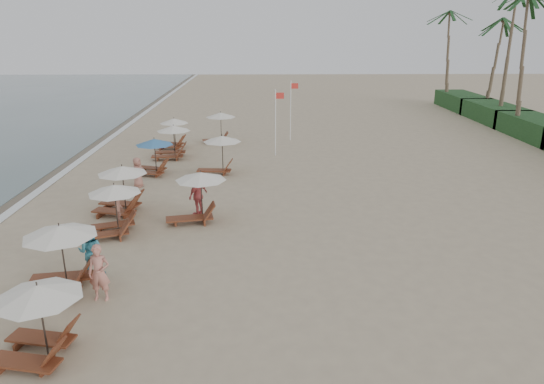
{
  "coord_description": "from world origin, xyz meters",
  "views": [
    {
      "loc": [
        0.49,
        -15.42,
        8.12
      ],
      "look_at": [
        1.0,
        5.25,
        1.3
      ],
      "focal_mm": 32.73,
      "sensor_mm": 36.0,
      "label": 1
    }
  ],
  "objects_px": {
    "lounger_station_5": "(170,143)",
    "flag_pole_near": "(276,119)",
    "lounger_station_0": "(35,320)",
    "lounger_station_1": "(56,260)",
    "beachgoer_far_a": "(198,195)",
    "lounger_station_2": "(111,209)",
    "beachgoer_mid_a": "(91,251)",
    "lounger_station_3": "(119,190)",
    "beachgoer_mid_b": "(120,207)",
    "lounger_station_6": "(172,133)",
    "lounger_station_4": "(152,155)",
    "inland_station_0": "(196,193)",
    "beachgoer_near": "(99,273)",
    "inland_station_1": "(219,151)",
    "beachgoer_far_b": "(138,172)",
    "inland_station_2": "(218,123)"
  },
  "relations": [
    {
      "from": "lounger_station_5",
      "to": "flag_pole_near",
      "type": "bearing_deg",
      "value": 4.86
    },
    {
      "from": "lounger_station_0",
      "to": "lounger_station_1",
      "type": "xyz_separation_m",
      "value": [
        -0.75,
        3.37,
        0.05
      ]
    },
    {
      "from": "lounger_station_1",
      "to": "beachgoer_far_a",
      "type": "distance_m",
      "value": 7.87
    },
    {
      "from": "lounger_station_2",
      "to": "beachgoer_mid_a",
      "type": "bearing_deg",
      "value": -85.67
    },
    {
      "from": "lounger_station_3",
      "to": "lounger_station_5",
      "type": "relative_size",
      "value": 1.0
    },
    {
      "from": "beachgoer_mid_b",
      "to": "lounger_station_5",
      "type": "bearing_deg",
      "value": -11.6
    },
    {
      "from": "lounger_station_5",
      "to": "lounger_station_6",
      "type": "relative_size",
      "value": 1.1
    },
    {
      "from": "beachgoer_mid_b",
      "to": "flag_pole_near",
      "type": "distance_m",
      "value": 14.23
    },
    {
      "from": "lounger_station_0",
      "to": "lounger_station_4",
      "type": "relative_size",
      "value": 1.02
    },
    {
      "from": "lounger_station_5",
      "to": "inland_station_0",
      "type": "height_order",
      "value": "inland_station_0"
    },
    {
      "from": "lounger_station_2",
      "to": "beachgoer_mid_a",
      "type": "relative_size",
      "value": 1.38
    },
    {
      "from": "lounger_station_3",
      "to": "lounger_station_4",
      "type": "distance_m",
      "value": 6.43
    },
    {
      "from": "lounger_station_2",
      "to": "lounger_station_6",
      "type": "xyz_separation_m",
      "value": [
        -0.18,
        15.79,
        -0.06
      ]
    },
    {
      "from": "beachgoer_mid_b",
      "to": "beachgoer_near",
      "type": "bearing_deg",
      "value": 179.39
    },
    {
      "from": "flag_pole_near",
      "to": "beachgoer_far_a",
      "type": "bearing_deg",
      "value": -109.19
    },
    {
      "from": "lounger_station_4",
      "to": "inland_station_0",
      "type": "bearing_deg",
      "value": -65.74
    },
    {
      "from": "beachgoer_near",
      "to": "flag_pole_near",
      "type": "xyz_separation_m",
      "value": [
        6.09,
        18.63,
        1.51
      ]
    },
    {
      "from": "flag_pole_near",
      "to": "inland_station_0",
      "type": "bearing_deg",
      "value": -107.86
    },
    {
      "from": "beachgoer_mid_b",
      "to": "lounger_station_2",
      "type": "bearing_deg",
      "value": 171.5
    },
    {
      "from": "lounger_station_1",
      "to": "inland_station_1",
      "type": "relative_size",
      "value": 0.97
    },
    {
      "from": "flag_pole_near",
      "to": "lounger_station_4",
      "type": "bearing_deg",
      "value": -149.25
    },
    {
      "from": "lounger_station_2",
      "to": "lounger_station_3",
      "type": "height_order",
      "value": "lounger_station_3"
    },
    {
      "from": "beachgoer_far_b",
      "to": "beachgoer_near",
      "type": "bearing_deg",
      "value": -165.98
    },
    {
      "from": "lounger_station_3",
      "to": "inland_station_2",
      "type": "height_order",
      "value": "lounger_station_3"
    },
    {
      "from": "lounger_station_5",
      "to": "beachgoer_mid_b",
      "type": "height_order",
      "value": "lounger_station_5"
    },
    {
      "from": "lounger_station_6",
      "to": "beachgoer_far_a",
      "type": "height_order",
      "value": "lounger_station_6"
    },
    {
      "from": "lounger_station_0",
      "to": "inland_station_0",
      "type": "xyz_separation_m",
      "value": [
        2.92,
        9.45,
        0.22
      ]
    },
    {
      "from": "lounger_station_2",
      "to": "beachgoer_mid_b",
      "type": "relative_size",
      "value": 1.58
    },
    {
      "from": "lounger_station_4",
      "to": "beachgoer_mid_b",
      "type": "relative_size",
      "value": 1.57
    },
    {
      "from": "lounger_station_3",
      "to": "inland_station_2",
      "type": "xyz_separation_m",
      "value": [
        3.41,
        14.94,
        0.34
      ]
    },
    {
      "from": "lounger_station_4",
      "to": "beachgoer_mid_a",
      "type": "relative_size",
      "value": 1.37
    },
    {
      "from": "lounger_station_1",
      "to": "beachgoer_near",
      "type": "xyz_separation_m",
      "value": [
        1.47,
        -0.48,
        -0.24
      ]
    },
    {
      "from": "lounger_station_1",
      "to": "flag_pole_near",
      "type": "bearing_deg",
      "value": 67.39
    },
    {
      "from": "beachgoer_near",
      "to": "beachgoer_far_b",
      "type": "bearing_deg",
      "value": 99.48
    },
    {
      "from": "beachgoer_far_b",
      "to": "flag_pole_near",
      "type": "height_order",
      "value": "flag_pole_near"
    },
    {
      "from": "inland_station_0",
      "to": "beachgoer_mid_b",
      "type": "distance_m",
      "value": 3.36
    },
    {
      "from": "inland_station_0",
      "to": "inland_station_1",
      "type": "xyz_separation_m",
      "value": [
        0.4,
        7.71,
        0.03
      ]
    },
    {
      "from": "lounger_station_2",
      "to": "inland_station_1",
      "type": "bearing_deg",
      "value": 67.93
    },
    {
      "from": "inland_station_0",
      "to": "beachgoer_mid_b",
      "type": "relative_size",
      "value": 1.81
    },
    {
      "from": "beachgoer_mid_b",
      "to": "beachgoer_mid_a",
      "type": "bearing_deg",
      "value": 173.35
    },
    {
      "from": "lounger_station_3",
      "to": "beachgoer_far_a",
      "type": "height_order",
      "value": "lounger_station_3"
    },
    {
      "from": "inland_station_1",
      "to": "beachgoer_far_a",
      "type": "bearing_deg",
      "value": -93.42
    },
    {
      "from": "lounger_station_3",
      "to": "lounger_station_6",
      "type": "xyz_separation_m",
      "value": [
        0.22,
        13.17,
        -0.04
      ]
    },
    {
      "from": "lounger_station_6",
      "to": "inland_station_1",
      "type": "xyz_separation_m",
      "value": [
        3.85,
        -6.73,
        0.31
      ]
    },
    {
      "from": "lounger_station_0",
      "to": "lounger_station_3",
      "type": "bearing_deg",
      "value": 93.99
    },
    {
      "from": "inland_station_2",
      "to": "beachgoer_far_b",
      "type": "height_order",
      "value": "inland_station_2"
    },
    {
      "from": "lounger_station_0",
      "to": "lounger_station_3",
      "type": "relative_size",
      "value": 0.94
    },
    {
      "from": "lounger_station_1",
      "to": "lounger_station_3",
      "type": "relative_size",
      "value": 1.01
    },
    {
      "from": "lounger_station_1",
      "to": "lounger_station_2",
      "type": "height_order",
      "value": "lounger_station_1"
    },
    {
      "from": "beachgoer_near",
      "to": "beachgoer_mid_a",
      "type": "bearing_deg",
      "value": 117.51
    }
  ]
}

